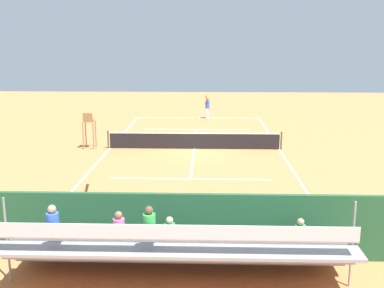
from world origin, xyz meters
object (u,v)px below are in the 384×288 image
(tennis_player, at_px, (207,106))
(line_judge, at_px, (84,213))
(tennis_net, at_px, (194,141))
(courtside_bench, at_px, (268,231))
(bleacher_stand, at_px, (177,249))
(equipment_bag, at_px, (215,244))
(tennis_ball_near, at_px, (212,122))
(umpire_chair, at_px, (89,127))
(tennis_racket, at_px, (198,118))

(tennis_player, distance_m, line_judge, 24.17)
(tennis_net, xyz_separation_m, courtside_bench, (-2.65, 13.27, 0.06))
(bleacher_stand, relative_size, equipment_bag, 10.07)
(courtside_bench, xyz_separation_m, tennis_ball_near, (1.55, -22.42, -0.53))
(tennis_net, height_order, tennis_player, tennis_player)
(umpire_chair, relative_size, courtside_bench, 1.19)
(line_judge, bearing_deg, bleacher_stand, 143.42)
(tennis_racket, bearing_deg, tennis_net, 90.11)
(tennis_ball_near, bearing_deg, equipment_bag, 89.80)
(tennis_player, bearing_deg, tennis_net, 85.91)
(tennis_racket, bearing_deg, tennis_ball_near, 120.87)
(tennis_ball_near, bearing_deg, tennis_racket, -59.13)
(bleacher_stand, distance_m, umpire_chair, 16.50)
(bleacher_stand, xyz_separation_m, umpire_chair, (6.16, -15.30, 0.39))
(umpire_chair, relative_size, equipment_bag, 2.38)
(equipment_bag, xyz_separation_m, tennis_ball_near, (-0.08, -22.55, -0.15))
(umpire_chair, xyz_separation_m, tennis_ball_near, (-7.30, -9.20, -1.28))
(tennis_net, xyz_separation_m, tennis_racket, (0.02, -11.03, -0.49))
(tennis_net, xyz_separation_m, equipment_bag, (-1.02, 13.40, -0.32))
(bleacher_stand, xyz_separation_m, tennis_racket, (-0.01, -26.38, -0.90))
(tennis_player, bearing_deg, bleacher_stand, 88.23)
(umpire_chair, height_order, tennis_racket, umpire_chair)
(equipment_bag, relative_size, tennis_player, 0.47)
(equipment_bag, relative_size, tennis_racket, 1.62)
(tennis_net, relative_size, tennis_player, 5.35)
(tennis_net, distance_m, equipment_bag, 13.44)
(tennis_net, height_order, line_judge, line_judge)
(courtside_bench, bearing_deg, tennis_racket, -83.72)
(umpire_chair, bearing_deg, tennis_net, -179.52)
(bleacher_stand, height_order, tennis_racket, bleacher_stand)
(courtside_bench, distance_m, tennis_racket, 24.45)
(tennis_player, bearing_deg, line_judge, 80.74)
(line_judge, bearing_deg, equipment_bag, 175.40)
(umpire_chair, xyz_separation_m, line_judge, (-3.08, 13.02, -0.30))
(courtside_bench, xyz_separation_m, line_judge, (5.77, -0.20, 0.46))
(line_judge, bearing_deg, tennis_racket, -97.32)
(tennis_racket, xyz_separation_m, line_judge, (3.10, 24.09, 1.00))
(tennis_net, distance_m, courtside_bench, 13.53)
(tennis_player, bearing_deg, tennis_ball_near, 101.34)
(bleacher_stand, bearing_deg, tennis_ball_near, -92.65)
(courtside_bench, distance_m, equipment_bag, 1.68)
(line_judge, bearing_deg, courtside_bench, 177.97)
(tennis_net, bearing_deg, bleacher_stand, 89.87)
(umpire_chair, bearing_deg, courtside_bench, 123.80)
(equipment_bag, xyz_separation_m, tennis_player, (0.25, -24.18, 0.84))
(bleacher_stand, relative_size, tennis_racket, 16.33)
(courtside_bench, relative_size, tennis_racket, 3.24)
(tennis_ball_near, bearing_deg, tennis_player, -78.66)
(courtside_bench, height_order, tennis_racket, courtside_bench)
(courtside_bench, height_order, tennis_ball_near, courtside_bench)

